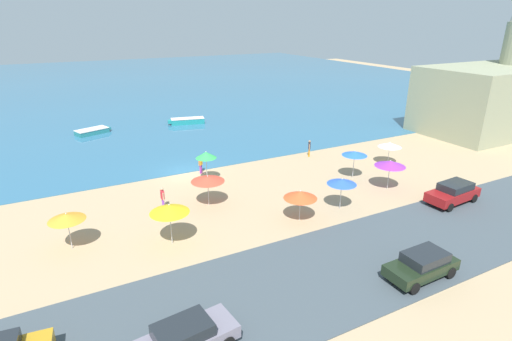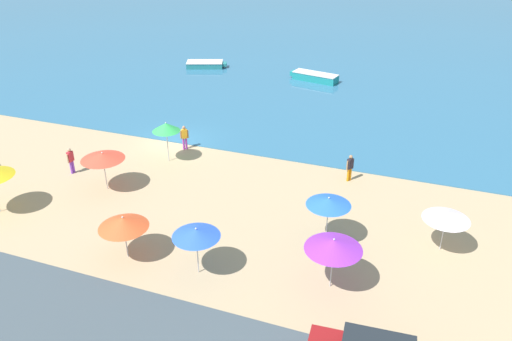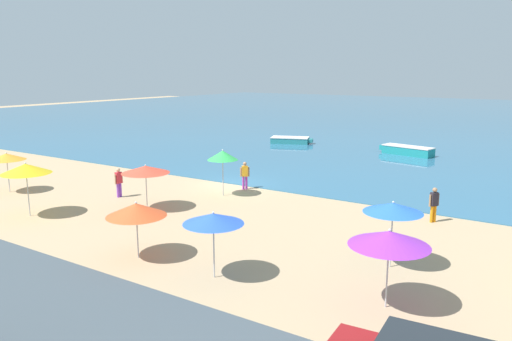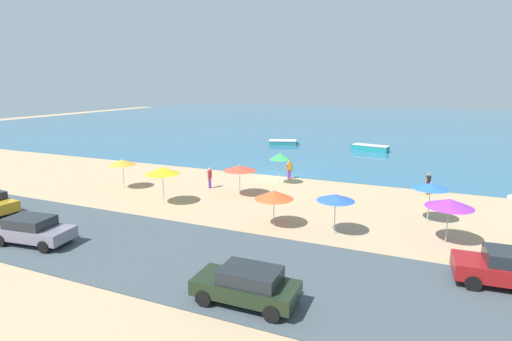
{
  "view_description": "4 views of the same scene",
  "coord_description": "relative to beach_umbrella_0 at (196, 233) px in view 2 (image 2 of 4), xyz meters",
  "views": [
    {
      "loc": [
        -9.83,
        -32.5,
        13.04
      ],
      "look_at": [
        4.77,
        -4.49,
        0.93
      ],
      "focal_mm": 28.0,
      "sensor_mm": 36.0,
      "label": 1
    },
    {
      "loc": [
        16.19,
        -27.78,
        14.41
      ],
      "look_at": [
        7.43,
        -3.74,
        0.98
      ],
      "focal_mm": 35.0,
      "sensor_mm": 36.0,
      "label": 2
    },
    {
      "loc": [
        17.86,
        -24.9,
        7.08
      ],
      "look_at": [
        3.44,
        -2.85,
        1.77
      ],
      "focal_mm": 35.0,
      "sensor_mm": 36.0,
      "label": 3
    },
    {
      "loc": [
        12.09,
        -33.27,
        8.35
      ],
      "look_at": [
        -1.1,
        -2.72,
        0.98
      ],
      "focal_mm": 28.0,
      "sensor_mm": 36.0,
      "label": 4
    }
  ],
  "objects": [
    {
      "name": "bather_2",
      "position": [
        -11.43,
        5.94,
        -1.18
      ],
      "size": [
        0.23,
        0.57,
        1.68
      ],
      "color": "purple",
      "rests_on": "ground_plane"
    },
    {
      "name": "skiff_nearshore",
      "position": [
        -13.56,
        29.63,
        -1.77
      ],
      "size": [
        4.26,
        2.9,
        0.61
      ],
      "color": "teal",
      "rests_on": "sea"
    },
    {
      "name": "bather_0",
      "position": [
        -6.53,
        11.41,
        -1.19
      ],
      "size": [
        0.46,
        0.4,
        1.68
      ],
      "color": "purple",
      "rests_on": "ground_plane"
    },
    {
      "name": "skiff_offshore",
      "position": [
        -1.96,
        29.03,
        -1.7
      ],
      "size": [
        4.78,
        2.23,
        0.76
      ],
      "color": "teal",
      "rests_on": "sea"
    },
    {
      "name": "beach_umbrella_3",
      "position": [
        4.81,
        4.27,
        0.12
      ],
      "size": [
        2.14,
        2.14,
        2.5
      ],
      "color": "#B2B2B7",
      "rests_on": "ground_plane"
    },
    {
      "name": "beach_umbrella_6",
      "position": [
        -8.27,
        4.98,
        -0.02
      ],
      "size": [
        2.47,
        2.47,
        2.37
      ],
      "color": "#B2B2B7",
      "rests_on": "ground_plane"
    },
    {
      "name": "beach_umbrella_0",
      "position": [
        0.0,
        0.0,
        0.0
      ],
      "size": [
        2.11,
        2.11,
        2.38
      ],
      "color": "#B2B2B7",
      "rests_on": "ground_plane"
    },
    {
      "name": "bather_1",
      "position": [
        4.72,
        10.78,
        -1.18
      ],
      "size": [
        0.39,
        0.48,
        1.69
      ],
      "color": "orange",
      "rests_on": "ground_plane"
    },
    {
      "name": "beach_umbrella_7",
      "position": [
        -6.69,
        9.44,
        0.22
      ],
      "size": [
        1.75,
        1.75,
        2.69
      ],
      "color": "#B2B2B7",
      "rests_on": "ground_plane"
    },
    {
      "name": "beach_umbrella_2",
      "position": [
        10.09,
        5.46,
        -0.2
      ],
      "size": [
        2.18,
        2.18,
        2.2
      ],
      "color": "#B2B2B7",
      "rests_on": "ground_plane"
    },
    {
      "name": "ground_plane",
      "position": [
        -7.73,
        12.06,
        -2.13
      ],
      "size": [
        160.0,
        160.0,
        0.0
      ],
      "primitive_type": "plane",
      "color": "tan"
    },
    {
      "name": "beach_umbrella_5",
      "position": [
        -3.6,
        -0.12,
        -0.22
      ],
      "size": [
        2.29,
        2.29,
        2.23
      ],
      "color": "#B2B2B7",
      "rests_on": "ground_plane"
    },
    {
      "name": "sea",
      "position": [
        -7.73,
        67.06,
        -2.1
      ],
      "size": [
        150.0,
        110.0,
        0.05
      ],
      "primitive_type": "cube",
      "color": "#2F6689",
      "rests_on": "ground_plane"
    },
    {
      "name": "beach_umbrella_4",
      "position": [
        5.74,
        1.09,
        0.07
      ],
      "size": [
        2.44,
        2.44,
        2.49
      ],
      "color": "#B2B2B7",
      "rests_on": "ground_plane"
    }
  ]
}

